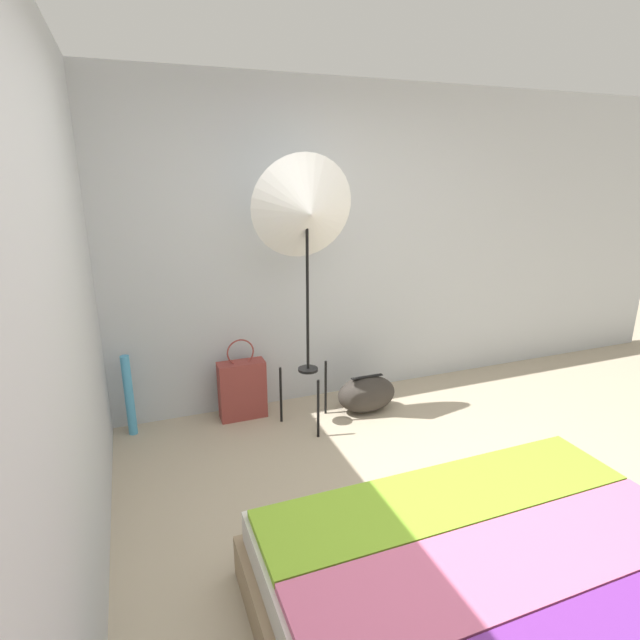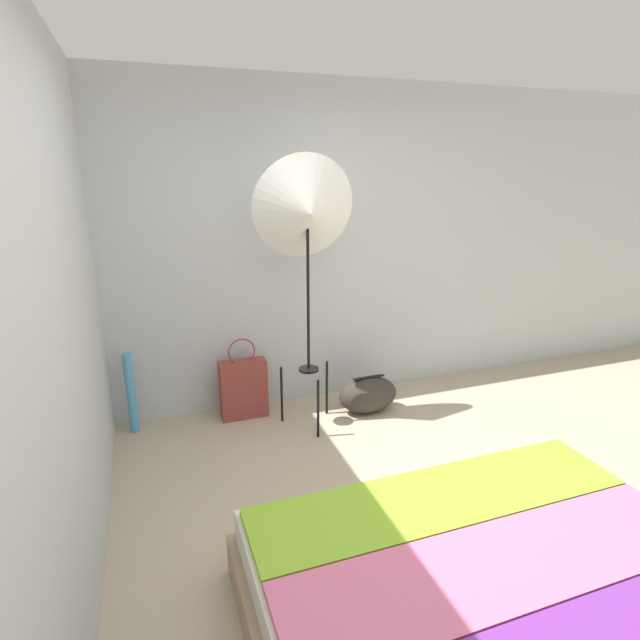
{
  "view_description": "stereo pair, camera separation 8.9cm",
  "coord_description": "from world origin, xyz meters",
  "px_view_note": "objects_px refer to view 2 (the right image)",
  "views": [
    {
      "loc": [
        -1.33,
        -1.71,
        1.93
      ],
      "look_at": [
        -0.13,
        1.42,
        0.91
      ],
      "focal_mm": 28.0,
      "sensor_mm": 36.0,
      "label": 1
    },
    {
      "loc": [
        -1.25,
        -1.74,
        1.93
      ],
      "look_at": [
        -0.13,
        1.42,
        0.91
      ],
      "focal_mm": 28.0,
      "sensor_mm": 36.0,
      "label": 2
    }
  ],
  "objects_px": {
    "photo_umbrella": "(308,213)",
    "duffel_bag": "(368,394)",
    "tote_bag": "(244,388)",
    "paper_roll": "(131,393)"
  },
  "relations": [
    {
      "from": "paper_roll",
      "to": "photo_umbrella",
      "type": "bearing_deg",
      "value": -14.36
    },
    {
      "from": "paper_roll",
      "to": "tote_bag",
      "type": "bearing_deg",
      "value": -2.53
    },
    {
      "from": "photo_umbrella",
      "to": "tote_bag",
      "type": "xyz_separation_m",
      "value": [
        -0.45,
        0.29,
        -1.39
      ]
    },
    {
      "from": "tote_bag",
      "to": "duffel_bag",
      "type": "bearing_deg",
      "value": -14.81
    },
    {
      "from": "photo_umbrella",
      "to": "duffel_bag",
      "type": "height_order",
      "value": "photo_umbrella"
    },
    {
      "from": "photo_umbrella",
      "to": "tote_bag",
      "type": "height_order",
      "value": "photo_umbrella"
    },
    {
      "from": "tote_bag",
      "to": "paper_roll",
      "type": "xyz_separation_m",
      "value": [
        -0.84,
        0.04,
        0.07
      ]
    },
    {
      "from": "paper_roll",
      "to": "duffel_bag",
      "type": "bearing_deg",
      "value": -9.23
    },
    {
      "from": "tote_bag",
      "to": "duffel_bag",
      "type": "relative_size",
      "value": 1.34
    },
    {
      "from": "photo_umbrella",
      "to": "tote_bag",
      "type": "bearing_deg",
      "value": 147.04
    }
  ]
}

